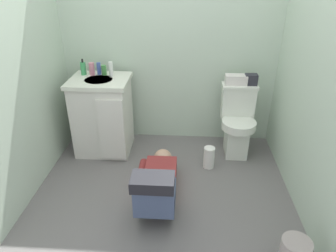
# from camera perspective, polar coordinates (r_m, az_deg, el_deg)

# --- Properties ---
(ground_plane) EXTENTS (2.80, 3.12, 0.04)m
(ground_plane) POSITION_cam_1_polar(r_m,az_deg,el_deg) (2.90, -1.05, -12.37)
(ground_plane) COLOR slate
(wall_back) EXTENTS (2.46, 0.08, 2.40)m
(wall_back) POSITION_cam_1_polar(r_m,az_deg,el_deg) (3.38, 0.33, 16.63)
(wall_back) COLOR #B8CDB6
(wall_back) RESTS_ON ground_plane
(wall_left) EXTENTS (0.08, 2.12, 2.40)m
(wall_left) POSITION_cam_1_polar(r_m,az_deg,el_deg) (2.69, -27.94, 10.59)
(wall_left) COLOR #B8CDB6
(wall_left) RESTS_ON ground_plane
(wall_right) EXTENTS (0.08, 2.12, 2.40)m
(wall_right) POSITION_cam_1_polar(r_m,az_deg,el_deg) (2.51, 27.29, 9.70)
(wall_right) COLOR #B8CDB6
(wall_right) RESTS_ON ground_plane
(toilet) EXTENTS (0.36, 0.46, 0.75)m
(toilet) POSITION_cam_1_polar(r_m,az_deg,el_deg) (3.36, 12.63, 0.80)
(toilet) COLOR silver
(toilet) RESTS_ON ground_plane
(vanity_cabinet) EXTENTS (0.60, 0.53, 0.82)m
(vanity_cabinet) POSITION_cam_1_polar(r_m,az_deg,el_deg) (3.38, -11.86, 2.01)
(vanity_cabinet) COLOR silver
(vanity_cabinet) RESTS_ON ground_plane
(faucet) EXTENTS (0.02, 0.02, 0.10)m
(faucet) POSITION_cam_1_polar(r_m,az_deg,el_deg) (3.35, -12.05, 10.08)
(faucet) COLOR silver
(faucet) RESTS_ON vanity_cabinet
(person_plumber) EXTENTS (0.39, 1.06, 0.52)m
(person_plumber) POSITION_cam_1_polar(r_m,az_deg,el_deg) (2.70, -1.96, -10.53)
(person_plumber) COLOR maroon
(person_plumber) RESTS_ON ground_plane
(tissue_box) EXTENTS (0.22, 0.11, 0.10)m
(tissue_box) POSITION_cam_1_polar(r_m,az_deg,el_deg) (3.27, 12.41, 8.32)
(tissue_box) COLOR silver
(tissue_box) RESTS_ON toilet
(toiletry_bag) EXTENTS (0.12, 0.09, 0.11)m
(toiletry_bag) POSITION_cam_1_polar(r_m,az_deg,el_deg) (3.29, 15.02, 8.26)
(toiletry_bag) COLOR #26262D
(toiletry_bag) RESTS_ON toilet
(soap_dispenser) EXTENTS (0.06, 0.06, 0.17)m
(soap_dispenser) POSITION_cam_1_polar(r_m,az_deg,el_deg) (3.38, -15.32, 10.20)
(soap_dispenser) COLOR #3C9D5B
(soap_dispenser) RESTS_ON vanity_cabinet
(bottle_pink) EXTENTS (0.06, 0.06, 0.13)m
(bottle_pink) POSITION_cam_1_polar(r_m,az_deg,el_deg) (3.35, -13.84, 10.15)
(bottle_pink) COLOR pink
(bottle_pink) RESTS_ON vanity_cabinet
(bottle_blue) EXTENTS (0.04, 0.04, 0.12)m
(bottle_blue) POSITION_cam_1_polar(r_m,az_deg,el_deg) (3.35, -12.59, 10.28)
(bottle_blue) COLOR #4661B6
(bottle_blue) RESTS_ON vanity_cabinet
(bottle_green) EXTENTS (0.05, 0.05, 0.10)m
(bottle_green) POSITION_cam_1_polar(r_m,az_deg,el_deg) (3.33, -11.69, 10.04)
(bottle_green) COLOR #4B994B
(bottle_green) RESTS_ON vanity_cabinet
(bottle_white) EXTENTS (0.04, 0.04, 0.16)m
(bottle_white) POSITION_cam_1_polar(r_m,az_deg,el_deg) (3.25, -10.46, 10.22)
(bottle_white) COLOR white
(bottle_white) RESTS_ON vanity_cabinet
(paper_towel_roll) EXTENTS (0.11, 0.11, 0.23)m
(paper_towel_roll) POSITION_cam_1_polar(r_m,az_deg,el_deg) (3.17, 7.54, -5.75)
(paper_towel_roll) COLOR white
(paper_towel_roll) RESTS_ON ground_plane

